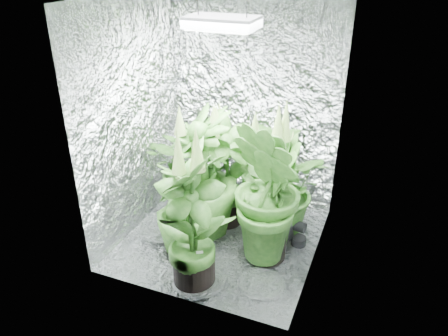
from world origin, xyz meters
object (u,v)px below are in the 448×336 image
at_px(plant_b, 226,172).
at_px(plant_f, 192,222).
at_px(plant_c, 261,171).
at_px(grow_lamp, 222,23).
at_px(plant_g, 270,192).
at_px(plant_d, 182,210).
at_px(circulation_fan, 297,230).
at_px(plant_e, 277,189).
at_px(plant_h, 202,176).
at_px(plant_a, 193,170).

bearing_deg(plant_b, plant_f, -84.60).
distance_m(plant_b, plant_f, 0.87).
xyz_separation_m(plant_c, plant_f, (-0.12, -1.25, 0.18)).
relative_size(grow_lamp, plant_g, 0.38).
xyz_separation_m(plant_d, plant_g, (0.68, 0.18, 0.22)).
xyz_separation_m(plant_f, circulation_fan, (0.60, 0.78, -0.43)).
relative_size(plant_e, circulation_fan, 2.96).
bearing_deg(plant_g, circulation_fan, 53.44).
bearing_deg(circulation_fan, plant_c, 145.98).
relative_size(plant_g, plant_h, 1.06).
bearing_deg(circulation_fan, plant_h, -159.42).
bearing_deg(grow_lamp, plant_a, 142.85).
relative_size(grow_lamp, plant_d, 0.58).
relative_size(plant_b, plant_e, 1.17).
distance_m(plant_c, plant_d, 0.99).
distance_m(plant_b, plant_h, 0.27).
distance_m(plant_a, circulation_fan, 1.10).
bearing_deg(plant_c, circulation_fan, -44.86).
xyz_separation_m(grow_lamp, plant_c, (0.14, 0.64, -1.44)).
bearing_deg(plant_a, plant_g, -25.68).
relative_size(plant_g, circulation_fan, 4.03).
height_order(plant_b, plant_f, plant_f).
relative_size(plant_a, plant_e, 0.99).
xyz_separation_m(plant_h, circulation_fan, (0.82, 0.14, -0.44)).
height_order(plant_b, plant_g, plant_g).
bearing_deg(plant_a, grow_lamp, -37.15).
distance_m(plant_e, plant_f, 0.95).
bearing_deg(plant_e, circulation_fan, -21.98).
height_order(plant_b, plant_h, plant_h).
distance_m(plant_b, plant_d, 0.56).
xyz_separation_m(plant_b, plant_f, (0.08, -0.86, 0.04)).
distance_m(plant_a, plant_e, 0.83).
bearing_deg(plant_a, plant_d, -73.47).
distance_m(grow_lamp, plant_b, 1.33).
relative_size(plant_c, plant_d, 0.99).
relative_size(grow_lamp, circulation_fan, 1.55).
distance_m(plant_d, plant_e, 0.83).
xyz_separation_m(plant_e, plant_g, (0.03, -0.34, 0.16)).
height_order(plant_d, circulation_fan, plant_d).
xyz_separation_m(plant_b, plant_d, (-0.19, -0.52, -0.13)).
xyz_separation_m(plant_a, plant_e, (0.82, -0.07, 0.01)).
bearing_deg(plant_h, plant_d, -99.69).
height_order(plant_f, plant_g, plant_g).
height_order(grow_lamp, plant_f, grow_lamp).
bearing_deg(plant_c, plant_d, -113.10).
bearing_deg(plant_c, grow_lamp, -102.25).
bearing_deg(plant_h, grow_lamp, -6.56).
height_order(plant_a, plant_c, plant_a).
bearing_deg(plant_d, plant_b, 70.26).
height_order(plant_a, plant_b, plant_b).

